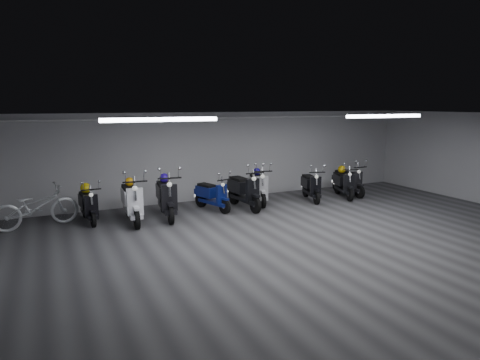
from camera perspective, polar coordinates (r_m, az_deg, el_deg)
name	(u,v)px	position (r m, az deg, el deg)	size (l,w,h in m)	color
floor	(308,243)	(9.65, 9.18, -8.36)	(14.00, 10.00, 0.01)	#39393B
ceiling	(312,116)	(9.15, 9.68, 8.56)	(14.00, 10.00, 0.01)	gray
back_wall	(221,156)	(13.67, -2.53, 3.30)	(14.00, 0.01, 2.80)	#ABABAE
fluor_strip_left	(161,120)	(8.81, -10.69, 8.05)	(2.40, 0.18, 0.08)	white
fluor_strip_right	(385,116)	(11.84, 19.00, 8.19)	(2.40, 0.18, 0.08)	white
conduit	(222,118)	(13.49, -2.43, 8.41)	(0.05, 0.05, 13.60)	white
scooter_1	(88,200)	(11.61, -19.90, -2.56)	(0.54, 1.61, 1.20)	black
scooter_2	(132,195)	(11.25, -14.47, -1.95)	(0.66, 1.98, 1.48)	white
scooter_3	(166,191)	(11.50, -9.96, -1.47)	(0.67, 2.01, 1.50)	black
scooter_4	(212,190)	(12.17, -3.78, -1.38)	(0.54, 1.62, 1.21)	navy
scooter_5	(244,185)	(12.35, 0.56, -0.65)	(0.64, 1.92, 1.43)	black
scooter_6	(259,182)	(13.03, 2.53, -0.23)	(0.61, 1.84, 1.37)	#B9B8BD
scooter_7	(311,181)	(13.59, 9.63, -0.20)	(0.56, 1.67, 1.24)	black
scooter_8	(344,179)	(14.27, 13.91, 0.16)	(0.56, 1.68, 1.25)	black
scooter_9	(349,177)	(14.68, 14.51, 0.46)	(0.57, 1.71, 1.28)	black
bicycle	(35,202)	(11.65, -25.97, -2.71)	(0.71, 2.00, 1.30)	white
helmet_0	(342,169)	(14.44, 13.63, 1.41)	(0.26, 0.26, 0.26)	#B9910A
helmet_1	(86,188)	(11.77, -20.18, -1.02)	(0.28, 0.28, 0.28)	gold
helmet_2	(164,178)	(11.71, -10.22, 0.27)	(0.26, 0.26, 0.26)	#220C8E
helmet_3	(257,172)	(13.23, 2.29, 1.14)	(0.23, 0.23, 0.23)	#160B82
helmet_4	(129,182)	(11.46, -14.75, -0.24)	(0.24, 0.24, 0.24)	orange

